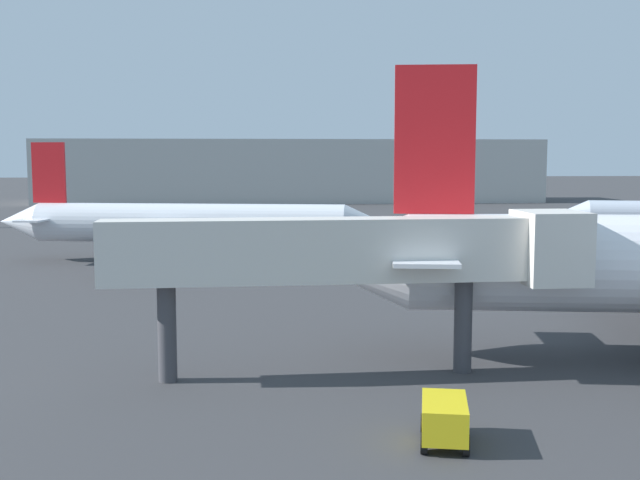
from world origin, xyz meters
TOP-DOWN VIEW (x-y plane):
  - airplane_distant at (-3.36, 55.35)m, footprint 31.37×21.50m
  - jet_bridge at (6.06, 22.31)m, footprint 18.43×2.84m
  - baggage_cart at (7.08, 14.94)m, footprint 1.84×2.63m
  - terminal_building at (9.67, 136.26)m, footprint 89.14×18.21m

SIDE VIEW (x-z plane):
  - baggage_cart at x=7.08m, z-range 0.11..1.41m
  - airplane_distant at x=-3.36m, z-range -1.64..7.82m
  - jet_bridge at x=6.06m, z-range 1.61..7.88m
  - terminal_building at x=9.67m, z-range 0.00..11.21m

